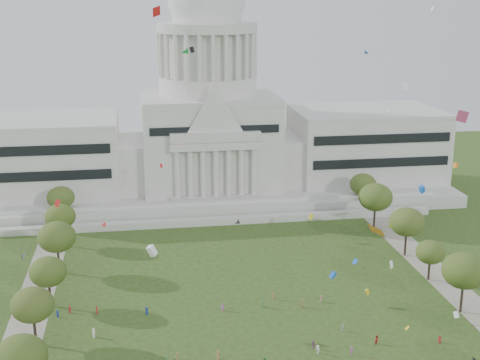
{
  "coord_description": "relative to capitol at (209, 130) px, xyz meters",
  "views": [
    {
      "loc": [
        -23.39,
        -105.33,
        66.98
      ],
      "look_at": [
        0.0,
        45.0,
        24.0
      ],
      "focal_mm": 50.0,
      "sensor_mm": 36.0,
      "label": 1
    }
  ],
  "objects": [
    {
      "name": "row_tree_r_5",
      "position": [
        43.49,
        -43.4,
        -12.37
      ],
      "size": [
        9.82,
        9.82,
        13.96
      ],
      "color": "black",
      "rests_on": "ground"
    },
    {
      "name": "person_4",
      "position": [
        8.61,
        -106.19,
        -21.42
      ],
      "size": [
        0.77,
        1.12,
        1.74
      ],
      "primitive_type": "imported",
      "rotation": [
        0.0,
        0.0,
        4.93
      ],
      "color": "#994C8C",
      "rests_on": "ground"
    },
    {
      "name": "row_tree_l_6",
      "position": [
        -46.87,
        -24.45,
        -14.02
      ],
      "size": [
        8.19,
        8.19,
        11.64
      ],
      "color": "black",
      "rests_on": "ground"
    },
    {
      "name": "row_tree_l_4",
      "position": [
        -44.08,
        -61.17,
        -12.9
      ],
      "size": [
        9.29,
        9.29,
        13.21
      ],
      "color": "black",
      "rests_on": "ground"
    },
    {
      "name": "row_tree_l_2",
      "position": [
        -45.04,
        -96.29,
        -13.79
      ],
      "size": [
        8.42,
        8.42,
        11.97
      ],
      "color": "black",
      "rests_on": "ground"
    },
    {
      "name": "row_tree_r_6",
      "position": [
        45.96,
        -25.46,
        -13.79
      ],
      "size": [
        8.42,
        8.42,
        11.97
      ],
      "color": "black",
      "rests_on": "ground"
    },
    {
      "name": "person_3",
      "position": [
        8.95,
        -108.16,
        -21.46
      ],
      "size": [
        1.09,
        1.21,
        1.68
      ],
      "primitive_type": "imported",
      "rotation": [
        0.0,
        0.0,
        5.34
      ],
      "color": "silver",
      "rests_on": "ground"
    },
    {
      "name": "person_0",
      "position": [
        33.9,
        -107.93,
        -21.52
      ],
      "size": [
        0.87,
        0.89,
        1.55
      ],
      "primitive_type": "imported",
      "rotation": [
        0.0,
        0.0,
        5.44
      ],
      "color": "#B21E1E",
      "rests_on": "ground"
    },
    {
      "name": "path_left",
      "position": [
        -48.0,
        -83.59,
        -22.28
      ],
      "size": [
        8.0,
        160.0,
        0.04
      ],
      "primitive_type": "cube",
      "color": "gray",
      "rests_on": "ground"
    },
    {
      "name": "capitol",
      "position": [
        0.0,
        0.0,
        0.0
      ],
      "size": [
        160.0,
        64.5,
        91.3
      ],
      "color": "beige",
      "rests_on": "ground"
    },
    {
      "name": "row_tree_l_5",
      "position": [
        -45.22,
        -42.58,
        -13.88
      ],
      "size": [
        8.33,
        8.33,
        11.85
      ],
      "color": "black",
      "rests_on": "ground"
    },
    {
      "name": "kite_swarm",
      "position": [
        0.08,
        -105.02,
        2.59
      ],
      "size": [
        85.07,
        103.78,
        61.44
      ],
      "color": "white",
      "rests_on": "ground"
    },
    {
      "name": "person_10",
      "position": [
        16.27,
        -100.44,
        -21.43
      ],
      "size": [
        0.88,
        1.14,
        1.73
      ],
      "primitive_type": "imported",
      "rotation": [
        0.0,
        0.0,
        1.94
      ],
      "color": "silver",
      "rests_on": "ground"
    },
    {
      "name": "row_tree_r_2",
      "position": [
        44.17,
        -96.15,
        -12.64
      ],
      "size": [
        9.55,
        9.55,
        13.58
      ],
      "color": "black",
      "rests_on": "ground"
    },
    {
      "name": "distant_crowd",
      "position": [
        -14.98,
        -100.16,
        -21.45
      ],
      "size": [
        60.52,
        37.96,
        1.92
      ],
      "color": "navy",
      "rests_on": "ground"
    },
    {
      "name": "person_9",
      "position": [
        15.25,
        -109.64,
        -21.46
      ],
      "size": [
        1.2,
        1.08,
        1.67
      ],
      "primitive_type": "imported",
      "rotation": [
        0.0,
        0.0,
        0.62
      ],
      "color": "#994C8C",
      "rests_on": "ground"
    },
    {
      "name": "row_tree_l_3",
      "position": [
        -44.09,
        -79.67,
        -14.09
      ],
      "size": [
        8.12,
        8.12,
        11.55
      ],
      "color": "black",
      "rests_on": "ground"
    },
    {
      "name": "row_tree_r_4",
      "position": [
        44.76,
        -63.55,
        -13.01
      ],
      "size": [
        9.19,
        9.19,
        13.06
      ],
      "color": "black",
      "rests_on": "ground"
    },
    {
      "name": "path_right",
      "position": [
        48.0,
        -83.59,
        -22.28
      ],
      "size": [
        8.0,
        160.0,
        0.04
      ],
      "primitive_type": "cube",
      "color": "gray",
      "rests_on": "ground"
    },
    {
      "name": "row_tree_r_3",
      "position": [
        44.4,
        -79.1,
        -15.21
      ],
      "size": [
        7.01,
        7.01,
        9.98
      ],
      "color": "black",
      "rests_on": "ground"
    },
    {
      "name": "row_tree_l_1",
      "position": [
        -44.07,
        -116.55,
        -13.34
      ],
      "size": [
        8.86,
        8.86,
        12.59
      ],
      "color": "black",
      "rests_on": "ground"
    },
    {
      "name": "person_2",
      "position": [
        21.44,
        -106.57,
        -21.35
      ],
      "size": [
        1.08,
        0.98,
        1.89
      ],
      "primitive_type": "imported",
      "rotation": [
        0.0,
        0.0,
        0.6
      ],
      "color": "#B21E1E",
      "rests_on": "ground"
    }
  ]
}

